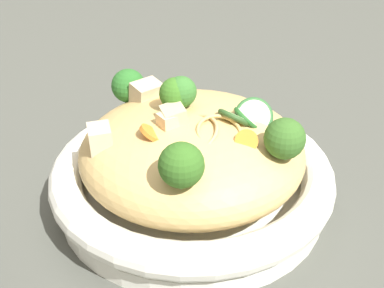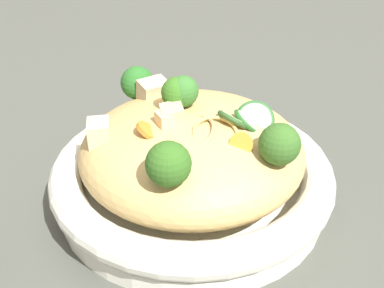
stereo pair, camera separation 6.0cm
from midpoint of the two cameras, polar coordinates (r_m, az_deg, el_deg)
ground_plane at (r=0.64m, az=-2.67°, el=-6.28°), size 3.00×3.00×0.00m
serving_bowl at (r=0.62m, az=-2.74°, el=-4.00°), size 0.34×0.34×0.06m
noodle_heap at (r=0.60m, az=-2.84°, el=-0.87°), size 0.26×0.26×0.11m
broccoli_florets at (r=0.56m, az=-3.28°, el=2.75°), size 0.28×0.19×0.07m
carrot_coins at (r=0.56m, az=-3.28°, el=1.72°), size 0.14×0.10×0.03m
zucchini_slices at (r=0.58m, az=3.04°, el=2.89°), size 0.07×0.07×0.04m
chicken_chunks at (r=0.59m, az=-8.39°, el=3.19°), size 0.11×0.15×0.04m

